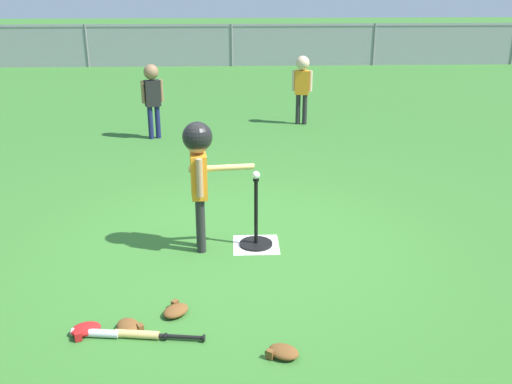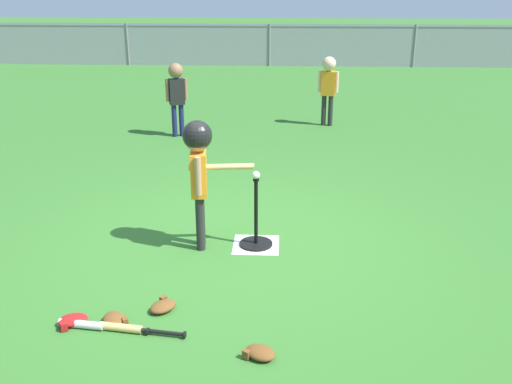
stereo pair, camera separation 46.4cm
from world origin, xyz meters
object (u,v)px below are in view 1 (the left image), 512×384
(fielder_deep_center, at_px, (152,91))
(glove_outfield_drop, at_px, (129,327))
(batter_child, at_px, (199,160))
(glove_near_bats, at_px, (85,329))
(batting_tee, at_px, (256,235))
(fielder_near_left, at_px, (302,81))
(spare_bat_wood, at_px, (146,335))
(glove_tossed_aside, at_px, (176,310))
(spare_bat_silver, at_px, (105,333))
(glove_by_plate, at_px, (283,352))
(baseball_on_tee, at_px, (256,175))

(fielder_deep_center, distance_m, glove_outfield_drop, 5.42)
(batter_child, distance_m, glove_near_bats, 1.79)
(batting_tee, xyz_separation_m, glove_outfield_drop, (-1.00, -1.40, -0.07))
(fielder_near_left, bearing_deg, batting_tee, -101.63)
(glove_near_bats, height_order, glove_outfield_drop, same)
(fielder_near_left, bearing_deg, glove_outfield_drop, -107.76)
(spare_bat_wood, relative_size, glove_tossed_aside, 2.43)
(spare_bat_silver, height_order, glove_by_plate, glove_by_plate)
(glove_tossed_aside, bearing_deg, batter_child, 82.47)
(batter_child, height_order, fielder_near_left, batter_child)
(batting_tee, xyz_separation_m, fielder_deep_center, (-1.44, 3.95, 0.64))
(batter_child, bearing_deg, batting_tee, 6.20)
(batter_child, height_order, glove_near_bats, batter_child)
(glove_by_plate, bearing_deg, glove_near_bats, 166.97)
(batting_tee, height_order, glove_tossed_aside, batting_tee)
(baseball_on_tee, distance_m, fielder_near_left, 4.88)
(batter_child, bearing_deg, glove_outfield_drop, -109.54)
(fielder_near_left, height_order, glove_by_plate, fielder_near_left)
(spare_bat_silver, distance_m, glove_tossed_aside, 0.56)
(fielder_deep_center, bearing_deg, batting_tee, -69.92)
(fielder_deep_center, distance_m, glove_near_bats, 5.43)
(baseball_on_tee, xyz_separation_m, glove_tossed_aside, (-0.67, -1.20, -0.68))
(glove_outfield_drop, bearing_deg, fielder_deep_center, 94.79)
(glove_near_bats, bearing_deg, baseball_on_tee, 47.46)
(glove_by_plate, xyz_separation_m, glove_tossed_aside, (-0.78, 0.56, 0.00))
(fielder_deep_center, bearing_deg, fielder_near_left, 18.84)
(batting_tee, relative_size, spare_bat_silver, 0.97)
(baseball_on_tee, relative_size, glove_outfield_drop, 0.28)
(glove_by_plate, bearing_deg, batter_child, 110.40)
(batting_tee, bearing_deg, baseball_on_tee, 14.04)
(fielder_deep_center, height_order, glove_by_plate, fielder_deep_center)
(batter_child, bearing_deg, spare_bat_silver, -114.16)
(spare_bat_wood, xyz_separation_m, glove_by_plate, (0.97, -0.25, 0.01))
(spare_bat_wood, bearing_deg, batting_tee, 60.41)
(spare_bat_wood, relative_size, glove_by_plate, 2.43)
(fielder_deep_center, distance_m, spare_bat_wood, 5.54)
(batter_child, distance_m, fielder_deep_center, 4.12)
(baseball_on_tee, relative_size, spare_bat_wood, 0.11)
(fielder_near_left, bearing_deg, spare_bat_silver, -108.88)
(baseball_on_tee, bearing_deg, batting_tee, -165.96)
(spare_bat_wood, height_order, glove_outfield_drop, glove_outfield_drop)
(fielder_deep_center, bearing_deg, batter_child, -76.99)
(batter_child, distance_m, fielder_near_left, 5.07)
(glove_tossed_aside, bearing_deg, glove_near_bats, -160.28)
(fielder_deep_center, xyz_separation_m, glove_outfield_drop, (0.45, -5.35, -0.71))
(spare_bat_silver, distance_m, glove_near_bats, 0.16)
(fielder_deep_center, height_order, spare_bat_wood, fielder_deep_center)
(spare_bat_silver, xyz_separation_m, spare_bat_wood, (0.30, -0.03, -0.00))
(glove_by_plate, xyz_separation_m, glove_near_bats, (-1.42, 0.33, 0.00))
(fielder_deep_center, bearing_deg, baseball_on_tee, -69.92)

